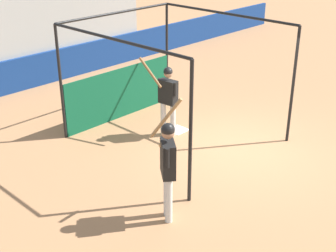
% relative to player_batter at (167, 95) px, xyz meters
% --- Properties ---
extents(ground_plane, '(60.00, 60.00, 0.00)m').
position_rel_player_batter_xyz_m(ground_plane, '(0.61, -1.69, -1.04)').
color(ground_plane, '#A8754C').
extents(outfield_wall, '(24.00, 0.12, 1.02)m').
position_rel_player_batter_xyz_m(outfield_wall, '(0.61, 5.46, -0.53)').
color(outfield_wall, navy).
rests_on(outfield_wall, ground).
extents(bleacher_section, '(7.05, 4.00, 3.10)m').
position_rel_player_batter_xyz_m(bleacher_section, '(0.61, 7.52, 0.50)').
color(bleacher_section, '#9E9E99').
rests_on(bleacher_section, ground).
extents(batting_cage, '(3.62, 4.05, 2.79)m').
position_rel_player_batter_xyz_m(batting_cage, '(-0.04, 0.96, 0.19)').
color(batting_cage, black).
rests_on(batting_cage, ground).
extents(home_plate, '(0.44, 0.44, 0.02)m').
position_rel_player_batter_xyz_m(home_plate, '(0.36, -0.01, -1.03)').
color(home_plate, white).
rests_on(home_plate, ground).
extents(player_batter, '(0.55, 0.92, 1.91)m').
position_rel_player_batter_xyz_m(player_batter, '(0.00, 0.00, 0.00)').
color(player_batter, silver).
rests_on(player_batter, ground).
extents(player_waiting, '(0.64, 0.81, 2.18)m').
position_rel_player_batter_xyz_m(player_waiting, '(-2.50, -2.40, 0.09)').
color(player_waiting, silver).
rests_on(player_waiting, ground).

